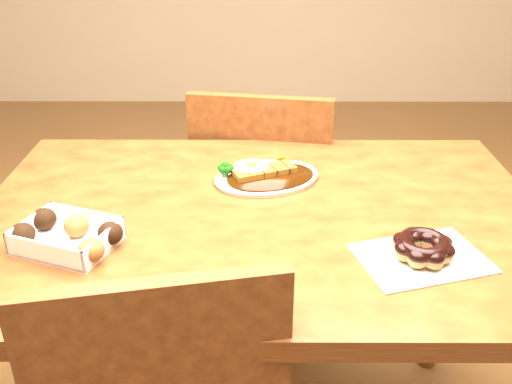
{
  "coord_description": "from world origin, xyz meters",
  "views": [
    {
      "loc": [
        -0.01,
        -1.05,
        1.34
      ],
      "look_at": [
        -0.01,
        -0.03,
        0.81
      ],
      "focal_mm": 40.0,
      "sensor_mm": 36.0,
      "label": 1
    }
  ],
  "objects_px": {
    "table": "(260,251)",
    "pon_de_ring": "(423,248)",
    "chair_far": "(265,203)",
    "katsu_curry_plate": "(265,175)",
    "donut_box": "(67,235)"
  },
  "relations": [
    {
      "from": "table",
      "to": "pon_de_ring",
      "type": "bearing_deg",
      "value": -31.01
    },
    {
      "from": "table",
      "to": "chair_far",
      "type": "bearing_deg",
      "value": 88.06
    },
    {
      "from": "katsu_curry_plate",
      "to": "donut_box",
      "type": "bearing_deg",
      "value": -142.61
    },
    {
      "from": "chair_far",
      "to": "pon_de_ring",
      "type": "height_order",
      "value": "chair_far"
    },
    {
      "from": "chair_far",
      "to": "katsu_curry_plate",
      "type": "distance_m",
      "value": 0.48
    },
    {
      "from": "katsu_curry_plate",
      "to": "pon_de_ring",
      "type": "bearing_deg",
      "value": -49.07
    },
    {
      "from": "table",
      "to": "donut_box",
      "type": "height_order",
      "value": "donut_box"
    },
    {
      "from": "table",
      "to": "donut_box",
      "type": "xyz_separation_m",
      "value": [
        -0.37,
        -0.14,
        0.12
      ]
    },
    {
      "from": "table",
      "to": "katsu_curry_plate",
      "type": "height_order",
      "value": "katsu_curry_plate"
    },
    {
      "from": "katsu_curry_plate",
      "to": "pon_de_ring",
      "type": "distance_m",
      "value": 0.43
    },
    {
      "from": "katsu_curry_plate",
      "to": "pon_de_ring",
      "type": "xyz_separation_m",
      "value": [
        0.28,
        -0.33,
        0.01
      ]
    },
    {
      "from": "table",
      "to": "donut_box",
      "type": "bearing_deg",
      "value": -159.53
    },
    {
      "from": "chair_far",
      "to": "donut_box",
      "type": "distance_m",
      "value": 0.83
    },
    {
      "from": "table",
      "to": "pon_de_ring",
      "type": "relative_size",
      "value": 4.55
    },
    {
      "from": "donut_box",
      "to": "chair_far",
      "type": "bearing_deg",
      "value": 60.26
    }
  ]
}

